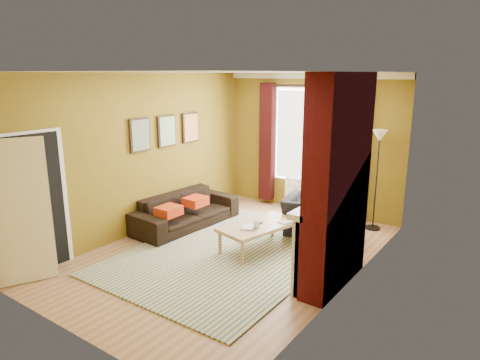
# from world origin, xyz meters

# --- Properties ---
(ground) EXTENTS (5.50, 5.50, 0.00)m
(ground) POSITION_xyz_m (0.00, 0.00, 0.00)
(ground) COLOR #8F6241
(ground) RESTS_ON ground
(room_walls) EXTENTS (3.82, 5.54, 2.83)m
(room_walls) POSITION_xyz_m (0.64, 0.27, 1.39)
(room_walls) COLOR olive
(room_walls) RESTS_ON ground
(striped_rug) EXTENTS (2.84, 3.92, 0.02)m
(striped_rug) POSITION_xyz_m (-0.00, -0.00, 0.01)
(striped_rug) COLOR #32508B
(striped_rug) RESTS_ON ground
(sofa) EXTENTS (0.96, 2.16, 0.62)m
(sofa) POSITION_xyz_m (-1.42, 0.52, 0.31)
(sofa) COLOR black
(sofa) RESTS_ON ground
(armchair) EXTENTS (1.24, 1.14, 0.69)m
(armchair) POSITION_xyz_m (0.74, 1.51, 0.34)
(armchair) COLOR black
(armchair) RESTS_ON ground
(coffee_table) EXTENTS (0.94, 1.43, 0.44)m
(coffee_table) POSITION_xyz_m (0.29, 0.37, 0.39)
(coffee_table) COLOR tan
(coffee_table) RESTS_ON ground
(wicker_stool) EXTENTS (0.40, 0.40, 0.48)m
(wicker_stool) POSITION_xyz_m (0.35, 2.29, 0.24)
(wicker_stool) COLOR olive
(wicker_stool) RESTS_ON ground
(floor_lamp) EXTENTS (0.34, 0.34, 1.82)m
(floor_lamp) POSITION_xyz_m (1.47, 2.40, 1.44)
(floor_lamp) COLOR black
(floor_lamp) RESTS_ON ground
(book_a) EXTENTS (0.27, 0.31, 0.02)m
(book_a) POSITION_xyz_m (0.16, 0.09, 0.45)
(book_a) COLOR #999999
(book_a) RESTS_ON coffee_table
(book_b) EXTENTS (0.24, 0.29, 0.02)m
(book_b) POSITION_xyz_m (0.50, 0.73, 0.45)
(book_b) COLOR #999999
(book_b) RESTS_ON coffee_table
(mug) EXTENTS (0.14, 0.14, 0.10)m
(mug) POSITION_xyz_m (0.36, 0.19, 0.49)
(mug) COLOR #999999
(mug) RESTS_ON coffee_table
(tv_remote) EXTENTS (0.06, 0.18, 0.02)m
(tv_remote) POSITION_xyz_m (0.29, 0.35, 0.45)
(tv_remote) COLOR #252527
(tv_remote) RESTS_ON coffee_table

